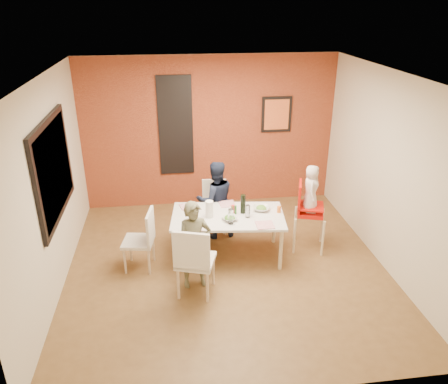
{
  "coord_description": "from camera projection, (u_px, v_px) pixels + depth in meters",
  "views": [
    {
      "loc": [
        -0.74,
        -5.26,
        3.56
      ],
      "look_at": [
        0.0,
        0.3,
        1.05
      ],
      "focal_mm": 35.0,
      "sensor_mm": 36.0,
      "label": 1
    }
  ],
  "objects": [
    {
      "name": "wine_glass_a",
      "position": [
        231.0,
        216.0,
        6.04
      ],
      "size": [
        0.08,
        0.08,
        0.22
      ],
      "primitive_type": "cylinder",
      "color": "white",
      "rests_on": "dining_table"
    },
    {
      "name": "condiment_brown",
      "position": [
        232.0,
        210.0,
        6.3
      ],
      "size": [
        0.04,
        0.04,
        0.15
      ],
      "primitive_type": "cylinder",
      "color": "brown",
      "rests_on": "dining_table"
    },
    {
      "name": "child_far",
      "position": [
        215.0,
        200.0,
        6.89
      ],
      "size": [
        0.68,
        0.56,
        1.27
      ],
      "primitive_type": "imported",
      "rotation": [
        0.0,
        0.0,
        3.28
      ],
      "color": "black",
      "rests_on": "ground"
    },
    {
      "name": "picture_window_pane",
      "position": [
        55.0,
        169.0,
        5.59
      ],
      "size": [
        0.02,
        1.55,
        1.15
      ],
      "primitive_type": "cube",
      "color": "black",
      "rests_on": "wall_left"
    },
    {
      "name": "condiment_red",
      "position": [
        233.0,
        210.0,
        6.31
      ],
      "size": [
        0.04,
        0.04,
        0.15
      ],
      "primitive_type": "cylinder",
      "color": "red",
      "rests_on": "dining_table"
    },
    {
      "name": "chair_near",
      "position": [
        194.0,
        259.0,
        5.47
      ],
      "size": [
        0.58,
        0.58,
        1.0
      ],
      "rotation": [
        0.0,
        0.0,
        2.84
      ],
      "color": "white",
      "rests_on": "ground"
    },
    {
      "name": "chair_left",
      "position": [
        143.0,
        237.0,
        6.09
      ],
      "size": [
        0.48,
        0.48,
        0.89
      ],
      "rotation": [
        0.0,
        0.0,
        4.55
      ],
      "color": "silver",
      "rests_on": "ground"
    },
    {
      "name": "chair_far",
      "position": [
        214.0,
        203.0,
        7.17
      ],
      "size": [
        0.43,
        0.43,
        0.85
      ],
      "rotation": [
        0.0,
        0.0,
        -0.09
      ],
      "color": "silver",
      "rests_on": "ground"
    },
    {
      "name": "plate_far_mid",
      "position": [
        227.0,
        204.0,
        6.65
      ],
      "size": [
        0.25,
        0.25,
        0.01
      ],
      "primitive_type": "cube",
      "rotation": [
        0.0,
        0.0,
        0.09
      ],
      "color": "silver",
      "rests_on": "dining_table"
    },
    {
      "name": "paper_towel_roll",
      "position": [
        209.0,
        209.0,
        6.22
      ],
      "size": [
        0.11,
        0.11,
        0.25
      ],
      "primitive_type": "cylinder",
      "color": "white",
      "rests_on": "dining_table"
    },
    {
      "name": "picture_window_frame",
      "position": [
        53.0,
        169.0,
        5.59
      ],
      "size": [
        0.05,
        1.7,
        1.3
      ],
      "primitive_type": "cube",
      "color": "black",
      "rests_on": "wall_left"
    },
    {
      "name": "plate_near_right",
      "position": [
        265.0,
        225.0,
        6.03
      ],
      "size": [
        0.24,
        0.24,
        0.01
      ],
      "primitive_type": "cube",
      "rotation": [
        0.0,
        0.0,
        -0.0
      ],
      "color": "white",
      "rests_on": "dining_table"
    },
    {
      "name": "sippy_cup",
      "position": [
        279.0,
        209.0,
        6.38
      ],
      "size": [
        0.06,
        0.06,
        0.1
      ],
      "primitive_type": "cylinder",
      "color": "orange",
      "rests_on": "dining_table"
    },
    {
      "name": "child_near",
      "position": [
        195.0,
        245.0,
        5.68
      ],
      "size": [
        0.48,
        0.36,
        1.22
      ],
      "primitive_type": "imported",
      "rotation": [
        0.0,
        0.0,
        0.15
      ],
      "color": "brown",
      "rests_on": "ground"
    },
    {
      "name": "wine_glass_b",
      "position": [
        248.0,
        211.0,
        6.23
      ],
      "size": [
        0.07,
        0.07,
        0.19
      ],
      "primitive_type": "cylinder",
      "color": "silver",
      "rests_on": "dining_table"
    },
    {
      "name": "wall_right",
      "position": [
        388.0,
        172.0,
        6.03
      ],
      "size": [
        0.02,
        4.5,
        2.7
      ],
      "primitive_type": "cube",
      "color": "beige",
      "rests_on": "ground"
    },
    {
      "name": "wall_left",
      "position": [
        50.0,
        190.0,
        5.48
      ],
      "size": [
        0.02,
        4.5,
        2.7
      ],
      "primitive_type": "cube",
      "color": "beige",
      "rests_on": "ground"
    },
    {
      "name": "salad_bowl_b",
      "position": [
        261.0,
        208.0,
        6.46
      ],
      "size": [
        0.3,
        0.3,
        0.06
      ],
      "primitive_type": "imported",
      "rotation": [
        0.0,
        0.0,
        -0.27
      ],
      "color": "silver",
      "rests_on": "dining_table"
    },
    {
      "name": "brick_accent_wall",
      "position": [
        210.0,
        133.0,
        7.77
      ],
      "size": [
        4.5,
        0.02,
        2.7
      ],
      "primitive_type": "cube",
      "color": "maroon",
      "rests_on": "ground"
    },
    {
      "name": "art_print_canvas",
      "position": [
        277.0,
        115.0,
        7.76
      ],
      "size": [
        0.44,
        0.01,
        0.54
      ],
      "primitive_type": "cube",
      "color": "orange",
      "rests_on": "wall_back"
    },
    {
      "name": "art_print_frame",
      "position": [
        277.0,
        114.0,
        7.78
      ],
      "size": [
        0.54,
        0.03,
        0.64
      ],
      "primitive_type": "cube",
      "color": "black",
      "rests_on": "wall_back"
    },
    {
      "name": "high_chair",
      "position": [
        307.0,
        210.0,
        6.55
      ],
      "size": [
        0.56,
        0.56,
        1.07
      ],
      "rotation": [
        0.0,
        0.0,
        1.27
      ],
      "color": "red",
      "rests_on": "ground"
    },
    {
      "name": "ground",
      "position": [
        227.0,
        267.0,
        6.31
      ],
      "size": [
        4.5,
        4.5,
        0.0
      ],
      "primitive_type": "plane",
      "color": "brown",
      "rests_on": "ground"
    },
    {
      "name": "glassblock_strip",
      "position": [
        176.0,
        126.0,
        7.62
      ],
      "size": [
        0.55,
        0.03,
        1.7
      ],
      "primitive_type": "cube",
      "color": "silver",
      "rests_on": "wall_back"
    },
    {
      "name": "glassblock_surround",
      "position": [
        176.0,
        126.0,
        7.62
      ],
      "size": [
        0.6,
        0.03,
        1.76
      ],
      "primitive_type": "cube",
      "color": "black",
      "rests_on": "wall_back"
    },
    {
      "name": "wall_back",
      "position": [
        210.0,
        133.0,
        7.79
      ],
      "size": [
        4.5,
        0.02,
        2.7
      ],
      "primitive_type": "cube",
      "color": "beige",
      "rests_on": "ground"
    },
    {
      "name": "condiment_green",
      "position": [
        235.0,
        210.0,
        6.33
      ],
      "size": [
        0.03,
        0.03,
        0.13
      ],
      "primitive_type": "cylinder",
      "color": "#2E7527",
      "rests_on": "dining_table"
    },
    {
      "name": "plate_far_left",
      "position": [
        188.0,
        206.0,
        6.57
      ],
      "size": [
        0.26,
        0.26,
        0.01
      ],
      "primitive_type": "cube",
      "rotation": [
        0.0,
        0.0,
        0.21
      ],
      "color": "white",
      "rests_on": "dining_table"
    },
    {
      "name": "plate_near_left",
      "position": [
        194.0,
        228.0,
        5.96
      ],
      "size": [
        0.21,
        0.21,
        0.01
      ],
      "primitive_type": "cube",
      "rotation": [
        0.0,
        0.0,
        -0.02
      ],
      "color": "white",
      "rests_on": "dining_table"
    },
    {
      "name": "toddler",
      "position": [
        311.0,
        189.0,
        6.4
      ],
      "size": [
        0.32,
        0.4,
        0.72
      ],
      "primitive_type": "imported",
      "rotation": [
        0.0,
        0.0,
        1.3
      ],
      "color": "beige",
      "rests_on": "high_chair"
    },
    {
      "name": "wine_bottle",
      "position": [
        243.0,
        204.0,
        6.33
      ],
      "size": [
        0.08,
        0.08,
        0.29
      ],
      "primitive_type": "cylinder",
      "color": "black",
      "rests_on": "dining_table"
    },
    {
      "name": "dining_table",
      "position": [
        228.0,
        219.0,
        6.34
      ],
      "size": [
        1.71,
        1.08,
        0.67
      ],
      "rotation": [
        0.0,
        0.0,
        -0.12
      ],
      "color": "silver",
      "rests_on": "ground"
    },
    {
      "name": "salad_bowl_a",
      "position": [
        230.0,
        218.0,
        6.18
      ],
      "size": [
        0.25,
        0.25,
        0.05
      ],
      "primitive_type": "imported",
      "rotation": [
        0.0,
        0.0,
        0.22
      ],
      "color": "silver",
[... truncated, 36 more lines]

